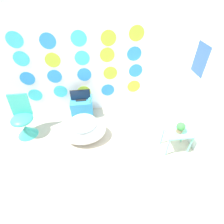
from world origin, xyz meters
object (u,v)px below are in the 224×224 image
Objects in this scene: tv at (80,96)px; vase at (90,101)px; bathtub at (84,130)px; potted_plant_left at (181,127)px; chair at (24,124)px.

vase is (0.20, -0.14, -0.05)m from tv.
potted_plant_left is at bearing -16.03° from bathtub.
potted_plant_left is (1.56, -1.09, 0.06)m from vase.
tv reaches higher than vase.
potted_plant_left is (1.76, -1.23, 0.01)m from tv.
tv is 2.15m from potted_plant_left.
chair is (-1.18, 0.26, 0.06)m from bathtub.
tv reaches higher than potted_plant_left.
bathtub is 1.83m from potted_plant_left.
vase is 0.65× the size of potted_plant_left.
tv is at bearing 22.44° from chair.
vase is at bearing 144.98° from potted_plant_left.
chair is 3.02m from potted_plant_left.
bathtub is 4.20× the size of potted_plant_left.
tv is 2.03× the size of potted_plant_left.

